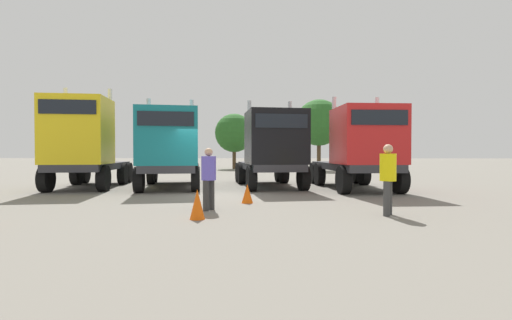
{
  "coord_description": "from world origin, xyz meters",
  "views": [
    {
      "loc": [
        2.52,
        -13.54,
        1.56
      ],
      "look_at": [
        1.58,
        3.28,
        1.25
      ],
      "focal_mm": 25.44,
      "sensor_mm": 36.0,
      "label": 1
    }
  ],
  "objects_px": {
    "semi_truck_yellow": "(83,143)",
    "traffic_cone_near": "(197,204)",
    "visitor_with_camera": "(209,174)",
    "semi_truck_black": "(272,149)",
    "semi_truck_red": "(361,148)",
    "traffic_cone_far": "(247,194)",
    "visitor_in_hivis": "(388,174)",
    "semi_truck_teal": "(169,148)"
  },
  "relations": [
    {
      "from": "semi_truck_yellow",
      "to": "traffic_cone_near",
      "type": "relative_size",
      "value": 8.52
    },
    {
      "from": "visitor_with_camera",
      "to": "semi_truck_yellow",
      "type": "bearing_deg",
      "value": -15.98
    },
    {
      "from": "semi_truck_black",
      "to": "semi_truck_red",
      "type": "distance_m",
      "value": 3.78
    },
    {
      "from": "semi_truck_black",
      "to": "traffic_cone_far",
      "type": "distance_m",
      "value": 5.11
    },
    {
      "from": "visitor_in_hivis",
      "to": "traffic_cone_near",
      "type": "xyz_separation_m",
      "value": [
        -4.66,
        -0.81,
        -0.68
      ]
    },
    {
      "from": "semi_truck_yellow",
      "to": "visitor_with_camera",
      "type": "relative_size",
      "value": 3.57
    },
    {
      "from": "visitor_with_camera",
      "to": "traffic_cone_near",
      "type": "distance_m",
      "value": 1.51
    },
    {
      "from": "semi_truck_black",
      "to": "semi_truck_red",
      "type": "bearing_deg",
      "value": 65.0
    },
    {
      "from": "semi_truck_yellow",
      "to": "semi_truck_black",
      "type": "bearing_deg",
      "value": 86.02
    },
    {
      "from": "semi_truck_red",
      "to": "visitor_in_hivis",
      "type": "xyz_separation_m",
      "value": [
        -0.71,
        -6.02,
        -0.74
      ]
    },
    {
      "from": "semi_truck_teal",
      "to": "visitor_with_camera",
      "type": "relative_size",
      "value": 3.97
    },
    {
      "from": "semi_truck_yellow",
      "to": "traffic_cone_far",
      "type": "relative_size",
      "value": 10.21
    },
    {
      "from": "semi_truck_black",
      "to": "traffic_cone_far",
      "type": "xyz_separation_m",
      "value": [
        -0.73,
        -4.84,
        -1.46
      ]
    },
    {
      "from": "semi_truck_yellow",
      "to": "semi_truck_red",
      "type": "bearing_deg",
      "value": 79.83
    },
    {
      "from": "semi_truck_yellow",
      "to": "semi_truck_red",
      "type": "xyz_separation_m",
      "value": [
        11.82,
        0.1,
        -0.21
      ]
    },
    {
      "from": "semi_truck_black",
      "to": "visitor_with_camera",
      "type": "distance_m",
      "value": 6.58
    },
    {
      "from": "semi_truck_yellow",
      "to": "traffic_cone_far",
      "type": "height_order",
      "value": "semi_truck_yellow"
    },
    {
      "from": "semi_truck_red",
      "to": "traffic_cone_near",
      "type": "distance_m",
      "value": 8.81
    },
    {
      "from": "semi_truck_teal",
      "to": "semi_truck_yellow",
      "type": "bearing_deg",
      "value": -98.11
    },
    {
      "from": "semi_truck_black",
      "to": "visitor_in_hivis",
      "type": "distance_m",
      "value": 7.52
    },
    {
      "from": "semi_truck_yellow",
      "to": "traffic_cone_far",
      "type": "distance_m",
      "value": 8.53
    },
    {
      "from": "semi_truck_yellow",
      "to": "semi_truck_red",
      "type": "height_order",
      "value": "semi_truck_yellow"
    },
    {
      "from": "semi_truck_black",
      "to": "visitor_with_camera",
      "type": "bearing_deg",
      "value": -26.83
    },
    {
      "from": "semi_truck_red",
      "to": "visitor_with_camera",
      "type": "relative_size",
      "value": 3.76
    },
    {
      "from": "semi_truck_red",
      "to": "semi_truck_teal",
      "type": "bearing_deg",
      "value": -98.42
    },
    {
      "from": "traffic_cone_far",
      "to": "semi_truck_red",
      "type": "bearing_deg",
      "value": 42.12
    },
    {
      "from": "semi_truck_teal",
      "to": "visitor_in_hivis",
      "type": "xyz_separation_m",
      "value": [
        7.42,
        -6.22,
        -0.75
      ]
    },
    {
      "from": "semi_truck_teal",
      "to": "traffic_cone_near",
      "type": "xyz_separation_m",
      "value": [
        2.76,
        -7.03,
        -1.43
      ]
    },
    {
      "from": "semi_truck_red",
      "to": "traffic_cone_far",
      "type": "bearing_deg",
      "value": -54.88
    },
    {
      "from": "semi_truck_black",
      "to": "traffic_cone_near",
      "type": "bearing_deg",
      "value": -24.38
    },
    {
      "from": "semi_truck_teal",
      "to": "semi_truck_red",
      "type": "height_order",
      "value": "semi_truck_teal"
    },
    {
      "from": "traffic_cone_near",
      "to": "visitor_in_hivis",
      "type": "bearing_deg",
      "value": 9.85
    },
    {
      "from": "semi_truck_black",
      "to": "visitor_in_hivis",
      "type": "height_order",
      "value": "semi_truck_black"
    },
    {
      "from": "semi_truck_yellow",
      "to": "visitor_in_hivis",
      "type": "bearing_deg",
      "value": 51.3
    },
    {
      "from": "semi_truck_teal",
      "to": "traffic_cone_far",
      "type": "distance_m",
      "value": 5.8
    },
    {
      "from": "visitor_in_hivis",
      "to": "visitor_with_camera",
      "type": "xyz_separation_m",
      "value": [
        -4.65,
        0.56,
        -0.05
      ]
    },
    {
      "from": "visitor_in_hivis",
      "to": "traffic_cone_near",
      "type": "relative_size",
      "value": 2.5
    },
    {
      "from": "semi_truck_yellow",
      "to": "semi_truck_black",
      "type": "relative_size",
      "value": 0.96
    },
    {
      "from": "semi_truck_yellow",
      "to": "traffic_cone_near",
      "type": "bearing_deg",
      "value": 33.11
    },
    {
      "from": "visitor_with_camera",
      "to": "traffic_cone_near",
      "type": "height_order",
      "value": "visitor_with_camera"
    },
    {
      "from": "traffic_cone_near",
      "to": "traffic_cone_far",
      "type": "distance_m",
      "value": 3.0
    },
    {
      "from": "semi_truck_red",
      "to": "visitor_in_hivis",
      "type": "bearing_deg",
      "value": -13.7
    }
  ]
}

